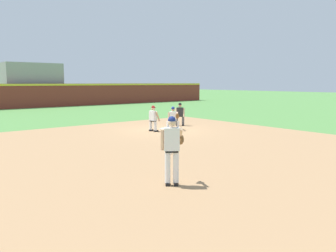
{
  "coord_description": "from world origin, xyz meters",
  "views": [
    {
      "loc": [
        -11.56,
        -14.76,
        2.73
      ],
      "look_at": [
        -4.34,
        -5.77,
        1.19
      ],
      "focal_mm": 35.0,
      "sensor_mm": 36.0,
      "label": 1
    }
  ],
  "objects_px": {
    "baseball": "(171,153)",
    "pitcher": "(172,146)",
    "first_baseman": "(173,117)",
    "umpire": "(180,113)",
    "first_base_bag": "(164,129)",
    "baserunner": "(153,117)"
  },
  "relations": [
    {
      "from": "baseball",
      "to": "pitcher",
      "type": "xyz_separation_m",
      "value": [
        -2.38,
        -2.97,
        1.02
      ]
    },
    {
      "from": "first_baseman",
      "to": "baseball",
      "type": "bearing_deg",
      "value": -130.44
    },
    {
      "from": "baseball",
      "to": "umpire",
      "type": "height_order",
      "value": "umpire"
    },
    {
      "from": "first_base_bag",
      "to": "baserunner",
      "type": "xyz_separation_m",
      "value": [
        -0.84,
        -0.09,
        0.75
      ]
    },
    {
      "from": "baserunner",
      "to": "umpire",
      "type": "height_order",
      "value": "same"
    },
    {
      "from": "first_base_bag",
      "to": "baseball",
      "type": "height_order",
      "value": "first_base_bag"
    },
    {
      "from": "first_base_bag",
      "to": "umpire",
      "type": "xyz_separation_m",
      "value": [
        1.96,
        0.86,
        0.75
      ]
    },
    {
      "from": "first_baseman",
      "to": "umpire",
      "type": "bearing_deg",
      "value": 36.52
    },
    {
      "from": "pitcher",
      "to": "umpire",
      "type": "xyz_separation_m",
      "value": [
        8.12,
        9.09,
        -0.27
      ]
    },
    {
      "from": "pitcher",
      "to": "umpire",
      "type": "distance_m",
      "value": 12.19
    },
    {
      "from": "first_base_bag",
      "to": "pitcher",
      "type": "bearing_deg",
      "value": -126.82
    },
    {
      "from": "pitcher",
      "to": "baserunner",
      "type": "bearing_deg",
      "value": 56.81
    },
    {
      "from": "pitcher",
      "to": "first_base_bag",
      "type": "bearing_deg",
      "value": 53.18
    },
    {
      "from": "pitcher",
      "to": "first_baseman",
      "type": "height_order",
      "value": "pitcher"
    },
    {
      "from": "pitcher",
      "to": "first_baseman",
      "type": "xyz_separation_m",
      "value": [
        6.7,
        8.04,
        -0.33
      ]
    },
    {
      "from": "first_baseman",
      "to": "baserunner",
      "type": "height_order",
      "value": "baserunner"
    },
    {
      "from": "first_base_bag",
      "to": "first_baseman",
      "type": "distance_m",
      "value": 0.9
    },
    {
      "from": "first_baseman",
      "to": "first_base_bag",
      "type": "bearing_deg",
      "value": 161.07
    },
    {
      "from": "baseball",
      "to": "umpire",
      "type": "bearing_deg",
      "value": 46.84
    },
    {
      "from": "pitcher",
      "to": "baserunner",
      "type": "xyz_separation_m",
      "value": [
        5.32,
        8.13,
        -0.27
      ]
    },
    {
      "from": "baserunner",
      "to": "first_baseman",
      "type": "bearing_deg",
      "value": -3.99
    },
    {
      "from": "first_base_bag",
      "to": "pitcher",
      "type": "relative_size",
      "value": 0.2
    }
  ]
}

